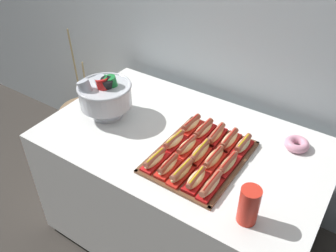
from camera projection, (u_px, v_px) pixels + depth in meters
ground_plane at (180, 232)px, 2.36m from camera, size 10.00×10.00×0.00m
back_wall at (243, 9)px, 1.97m from camera, size 6.00×0.10×2.60m
buffet_table at (182, 189)px, 2.10m from camera, size 1.49×0.91×0.79m
floor_vase at (86, 133)px, 2.83m from camera, size 0.44×0.44×1.05m
serving_tray at (200, 157)px, 1.76m from camera, size 0.41×0.53×0.01m
hot_dog_0 at (155, 160)px, 1.70m from camera, size 0.06×0.16×0.06m
hot_dog_1 at (168, 166)px, 1.67m from camera, size 0.06×0.16×0.06m
hot_dog_2 at (182, 172)px, 1.63m from camera, size 0.06×0.18×0.07m
hot_dog_3 at (196, 179)px, 1.60m from camera, size 0.07×0.16×0.06m
hot_dog_4 at (211, 186)px, 1.56m from camera, size 0.06×0.17×0.06m
hot_dog_5 at (174, 141)px, 1.81m from camera, size 0.08×0.16×0.06m
hot_dog_6 at (187, 147)px, 1.77m from camera, size 0.07×0.16×0.06m
hot_dog_7 at (200, 152)px, 1.74m from camera, size 0.07×0.18×0.06m
hot_dog_8 at (214, 159)px, 1.71m from camera, size 0.07×0.18×0.06m
hot_dog_9 at (228, 165)px, 1.67m from camera, size 0.06×0.17×0.06m
hot_dog_10 at (191, 125)px, 1.92m from camera, size 0.07×0.16×0.06m
hot_dog_11 at (203, 130)px, 1.88m from camera, size 0.07×0.18×0.06m
hot_dog_12 at (216, 135)px, 1.85m from camera, size 0.06×0.18×0.06m
hot_dog_13 at (229, 140)px, 1.82m from camera, size 0.07×0.18×0.06m
hot_dog_14 at (243, 145)px, 1.78m from camera, size 0.06×0.15×0.06m
punch_bowl at (105, 94)px, 1.96m from camera, size 0.30×0.30×0.25m
cup_stack at (249, 205)px, 1.41m from camera, size 0.08×0.08×0.17m
donut at (297, 144)px, 1.81m from camera, size 0.13×0.13×0.04m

